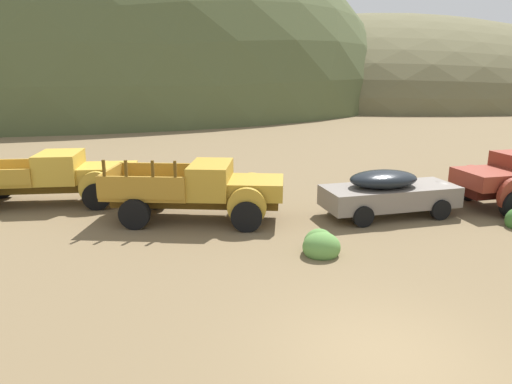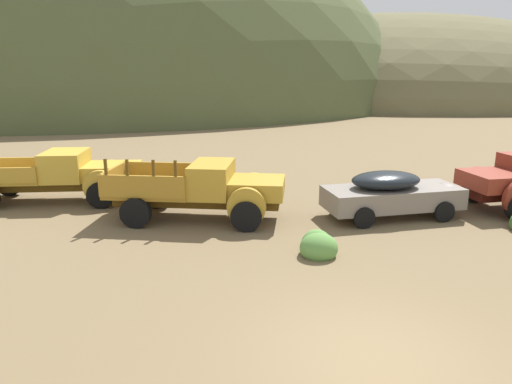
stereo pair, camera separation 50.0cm
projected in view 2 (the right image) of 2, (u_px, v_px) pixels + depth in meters
ground_plane at (374, 360)px, 8.03m from camera, size 300.00×300.00×0.00m
hill_center at (74, 103)px, 65.52m from camera, size 89.42×65.94×52.53m
hill_distant at (385, 98)px, 78.12m from camera, size 76.51×63.71×25.94m
truck_faded_yellow at (64, 175)px, 17.34m from camera, size 6.61×2.65×1.89m
truck_mustard at (209, 190)px, 15.28m from camera, size 5.88×2.93×2.16m
car_primer_gray at (396, 193)px, 15.57m from camera, size 5.00×2.64×1.57m
bush_front_right at (138, 176)px, 21.19m from camera, size 0.67×0.58×0.47m
bush_back_edge at (318, 246)px, 12.55m from camera, size 1.02×1.12×0.84m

